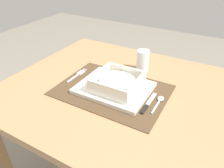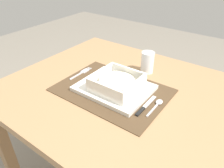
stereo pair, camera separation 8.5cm
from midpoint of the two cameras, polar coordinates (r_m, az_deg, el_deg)
dining_table at (r=0.94m, az=-1.33°, el=-6.06°), size 0.91×0.79×0.71m
placemat at (r=0.86m, az=-2.81°, el=-1.69°), size 0.44×0.31×0.00m
serving_plate at (r=0.86m, az=-2.14°, el=-1.11°), size 0.28×0.22×0.02m
porridge_bowl at (r=0.83m, az=-1.51°, el=0.10°), size 0.17×0.17×0.06m
fork at (r=0.98m, az=-11.36°, el=2.49°), size 0.02×0.13×0.00m
spoon at (r=0.81m, az=9.69°, el=-4.31°), size 0.02×0.11×0.01m
butter_knife at (r=0.78m, az=6.44°, el=-5.46°), size 0.01×0.14×0.01m
drinking_glass at (r=1.00m, az=5.71°, el=5.84°), size 0.06×0.06×0.10m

